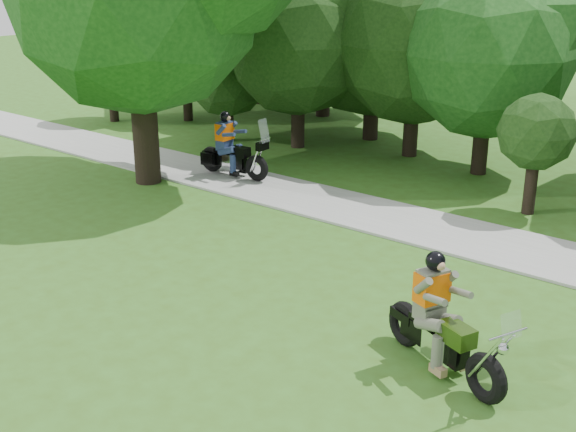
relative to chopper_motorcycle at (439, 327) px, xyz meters
The scene contains 3 objects.
walkway 5.11m from the chopper_motorcycle, 90.01° to the left, with size 60.00×2.20×0.06m, color gray.
chopper_motorcycle is the anchor object (origin of this frame).
touring_motorcycle 10.50m from the chopper_motorcycle, 149.92° to the left, with size 2.31×0.73×1.76m.
Camera 1 is at (4.11, -5.61, 5.63)m, focal length 45.00 mm.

